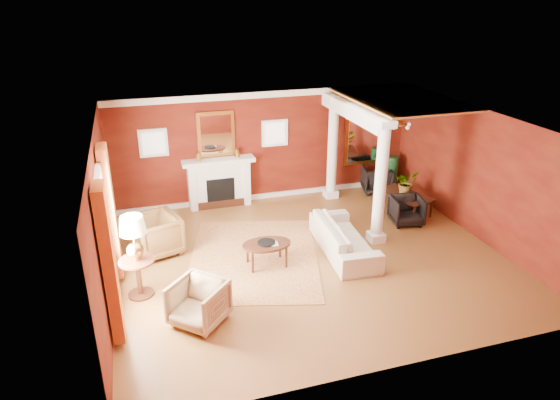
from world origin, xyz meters
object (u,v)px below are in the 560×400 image
object	(u,v)px
coffee_table	(267,245)
side_table	(134,243)
armchair_stripe	(198,301)
dining_table	(404,198)
armchair_leopard	(155,233)
sofa	(344,233)

from	to	relation	value
coffee_table	side_table	bearing A→B (deg)	-171.95
armchair_stripe	side_table	bearing A→B (deg)	172.88
dining_table	armchair_leopard	bearing A→B (deg)	74.86
sofa	side_table	bearing A→B (deg)	99.87
armchair_leopard	dining_table	bearing A→B (deg)	76.14
side_table	armchair_leopard	bearing A→B (deg)	74.96
armchair_leopard	armchair_stripe	world-z (taller)	armchair_leopard
sofa	coffee_table	distance (m)	1.76
sofa	coffee_table	world-z (taller)	sofa
side_table	dining_table	distance (m)	6.93
armchair_leopard	coffee_table	xyz separation A→B (m)	(2.13, -1.18, -0.02)
sofa	armchair_leopard	xyz separation A→B (m)	(-3.89, 1.10, 0.03)
coffee_table	dining_table	bearing A→B (deg)	21.10
coffee_table	side_table	distance (m)	2.65
armchair_stripe	coffee_table	bearing A→B (deg)	86.85
sofa	armchair_stripe	bearing A→B (deg)	119.23
coffee_table	dining_table	world-z (taller)	dining_table
armchair_stripe	dining_table	size ratio (longest dim) A/B	0.61
coffee_table	side_table	world-z (taller)	side_table
armchair_stripe	dining_table	xyz separation A→B (m)	(5.68, 3.08, -0.04)
armchair_leopard	armchair_stripe	distance (m)	2.73
armchair_leopard	dining_table	xyz separation A→B (m)	(6.20, 0.40, -0.10)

